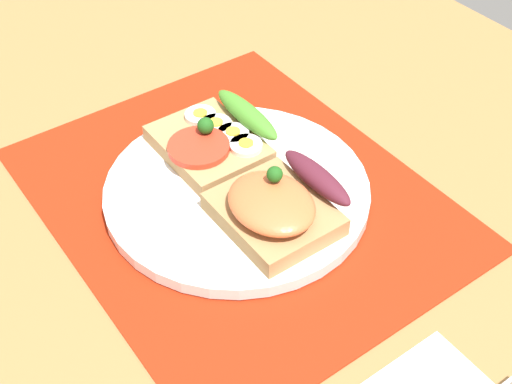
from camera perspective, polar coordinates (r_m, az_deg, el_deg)
ground_plane at (r=66.45cm, az=-1.51°, el=-1.48°), size 120.00×90.00×3.20cm
placemat at (r=65.23cm, az=-1.54°, el=-0.38°), size 39.31×31.91×0.30cm
plate at (r=64.71cm, az=-1.55°, el=0.11°), size 24.45×24.45×1.23cm
sandwich_egg_tomato at (r=67.50cm, az=-3.33°, el=4.36°), size 10.75×10.15×3.81cm
sandwich_salmon at (r=59.78cm, az=1.79°, el=-1.08°), size 10.12×9.99×5.26cm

